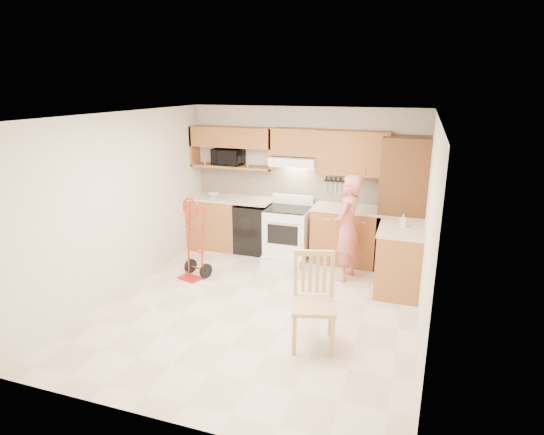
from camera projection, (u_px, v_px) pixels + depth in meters
The scene contains 28 objects.
floor at pixel (260, 307), 5.94m from camera, with size 4.00×4.50×0.02m, color beige.
ceiling at pixel (259, 114), 5.22m from camera, with size 4.00×4.50×0.02m, color white.
wall_back at pixel (304, 181), 7.64m from camera, with size 4.00×0.02×2.50m, color beige.
wall_front at pixel (162, 294), 3.53m from camera, with size 4.00×0.02×2.50m, color beige.
wall_left at pixel (124, 204), 6.19m from camera, with size 0.02×4.50×2.50m, color beige.
wall_right at pixel (428, 233), 4.98m from camera, with size 0.02×4.50×2.50m, color beige.
backsplash at pixel (304, 185), 7.63m from camera, with size 3.92×0.03×0.55m, color beige.
lower_cab_left at pixel (216, 222), 8.05m from camera, with size 0.90×0.60×0.90m, color #AA7037.
dishwasher at pixel (255, 228), 7.83m from camera, with size 0.60×0.60×0.85m, color black.
lower_cab_right at pixel (348, 236), 7.33m from camera, with size 1.14×0.60×0.90m, color #AA7037.
countertop_left at pixel (231, 199), 7.83m from camera, with size 1.50×0.63×0.04m, color #C1B391.
countertop_right at pixel (349, 209), 7.20m from camera, with size 1.14×0.63×0.04m, color #C1B391.
cab_return_right at pixel (400, 260), 6.34m from camera, with size 0.60×1.00×0.90m, color #AA7037.
countertop_return at pixel (402, 228), 6.21m from camera, with size 0.63×1.00×0.04m, color #C1B391.
pantry_tall at pixel (402, 205), 6.92m from camera, with size 0.70×0.60×2.10m, color #5B3313.
upper_cab_left at pixel (232, 137), 7.65m from camera, with size 1.50×0.33×0.34m, color #AA7037.
upper_shelf_mw at pixel (233, 166), 7.80m from camera, with size 1.50×0.33×0.04m, color #AA7037.
upper_cab_center at pixel (296, 142), 7.32m from camera, with size 0.76×0.33×0.44m, color #AA7037.
upper_cab_right at pixel (353, 153), 7.07m from camera, with size 1.14×0.33×0.70m, color #AA7037.
range_hood at pixel (294, 161), 7.35m from camera, with size 0.76×0.46×0.14m, color white.
knife_strip at pixel (336, 185), 7.43m from camera, with size 0.40×0.05×0.29m, color black, non-canonical shape.
microwave at pixel (228, 157), 7.78m from camera, with size 0.52×0.35×0.29m, color black.
range at pixel (287, 230), 7.41m from camera, with size 0.71×0.93×1.04m, color white, non-canonical shape.
person at pixel (347, 228), 6.60m from camera, with size 0.58×0.38×1.60m, color #C9675C.
hand_truck at pixel (192, 242), 6.70m from camera, with size 0.45×0.41×1.13m, color #A71E14, non-canonical shape.
dining_chair at pixel (314, 302), 4.92m from camera, with size 0.48×0.52×1.06m, color tan, non-canonical shape.
soap_bottle at pixel (403, 220), 6.20m from camera, with size 0.08×0.08×0.18m, color white.
bowl at pixel (213, 195), 7.92m from camera, with size 0.21×0.21×0.05m, color white.
Camera 1 is at (1.84, -5.03, 2.84)m, focal length 29.44 mm.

